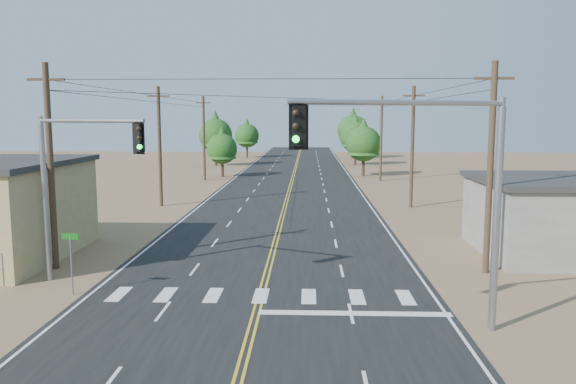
{
  "coord_description": "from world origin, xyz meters",
  "views": [
    {
      "loc": [
        1.96,
        -14.58,
        7.37
      ],
      "look_at": [
        0.88,
        14.84,
        3.5
      ],
      "focal_mm": 35.0,
      "sensor_mm": 36.0,
      "label": 1
    }
  ],
  "objects": [
    {
      "name": "tree_right_mid",
      "position": [
        9.35,
        74.86,
        4.96
      ],
      "size": [
        4.86,
        4.86,
        8.11
      ],
      "color": "#3F2D1E",
      "rests_on": "ground"
    },
    {
      "name": "tree_right_near",
      "position": [
        9.0,
        57.67,
        4.61
      ],
      "size": [
        4.52,
        4.52,
        7.54
      ],
      "color": "#3F2D1E",
      "rests_on": "ground"
    },
    {
      "name": "utility_pole_right_near",
      "position": [
        10.5,
        12.0,
        5.12
      ],
      "size": [
        1.8,
        0.3,
        10.0
      ],
      "color": "#4C3826",
      "rests_on": "ground"
    },
    {
      "name": "road",
      "position": [
        0.0,
        30.0,
        0.01
      ],
      "size": [
        15.0,
        200.0,
        0.02
      ],
      "primitive_type": "cube",
      "color": "black",
      "rests_on": "ground"
    },
    {
      "name": "utility_pole_right_far",
      "position": [
        10.5,
        52.0,
        5.12
      ],
      "size": [
        1.8,
        0.3,
        10.0
      ],
      "color": "#4C3826",
      "rests_on": "ground"
    },
    {
      "name": "tree_left_far",
      "position": [
        -9.7,
        91.33,
        4.62
      ],
      "size": [
        4.54,
        4.54,
        7.56
      ],
      "color": "#3F2D1E",
      "rests_on": "ground"
    },
    {
      "name": "utility_pole_left_near",
      "position": [
        -10.5,
        12.0,
        5.12
      ],
      "size": [
        1.8,
        0.3,
        10.0
      ],
      "color": "#4C3826",
      "rests_on": "ground"
    },
    {
      "name": "utility_pole_right_mid",
      "position": [
        10.5,
        32.0,
        5.12
      ],
      "size": [
        1.8,
        0.3,
        10.0
      ],
      "color": "#4C3826",
      "rests_on": "ground"
    },
    {
      "name": "signal_mast_left",
      "position": [
        -8.35,
        9.29,
        5.04
      ],
      "size": [
        5.5,
        2.69,
        7.47
      ],
      "rotation": [
        0.0,
        0.0,
        -0.43
      ],
      "color": "gray",
      "rests_on": "ground"
    },
    {
      "name": "tree_left_mid",
      "position": [
        -12.56,
        72.77,
        5.29
      ],
      "size": [
        5.2,
        5.2,
        8.66
      ],
      "color": "#3F2D1E",
      "rests_on": "ground"
    },
    {
      "name": "tree_right_far",
      "position": [
        10.13,
        90.06,
        5.77
      ],
      "size": [
        5.66,
        5.66,
        9.43
      ],
      "color": "#3F2D1E",
      "rests_on": "ground"
    },
    {
      "name": "tree_left_near",
      "position": [
        -9.0,
        56.12,
        3.94
      ],
      "size": [
        3.86,
        3.86,
        6.44
      ],
      "color": "#3F2D1E",
      "rests_on": "ground"
    },
    {
      "name": "street_sign",
      "position": [
        -7.93,
        7.92,
        1.76
      ],
      "size": [
        0.78,
        0.16,
        2.63
      ],
      "rotation": [
        0.0,
        0.0,
        -0.17
      ],
      "color": "gray",
      "rests_on": "ground"
    },
    {
      "name": "utility_pole_left_far",
      "position": [
        -10.5,
        52.0,
        5.12
      ],
      "size": [
        1.8,
        0.3,
        10.0
      ],
      "color": "#4C3826",
      "rests_on": "ground"
    },
    {
      "name": "utility_pole_left_mid",
      "position": [
        -10.5,
        32.0,
        5.12
      ],
      "size": [
        1.8,
        0.3,
        10.0
      ],
      "color": "#4C3826",
      "rests_on": "ground"
    },
    {
      "name": "signal_mast_right",
      "position": [
        6.29,
        3.88,
        5.53
      ],
      "size": [
        7.24,
        2.55,
        8.08
      ],
      "rotation": [
        0.0,
        0.0,
        0.3
      ],
      "color": "gray",
      "rests_on": "ground"
    }
  ]
}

